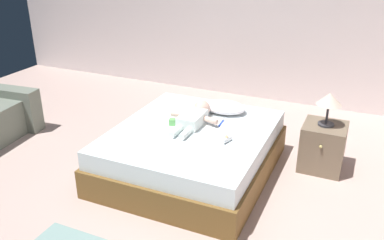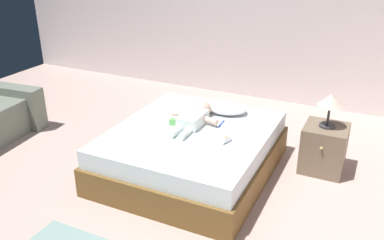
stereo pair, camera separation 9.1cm
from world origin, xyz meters
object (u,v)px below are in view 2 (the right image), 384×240
Objects in this scene: bed at (192,151)px; baby at (195,117)px; pillow at (226,107)px; toy_block at (173,122)px; toothbrush at (222,123)px; baby_bottle at (226,140)px; nightstand at (324,148)px; lamp at (331,102)px.

baby reaches higher than bed.
bed is 3.84× the size of pillow.
pillow is at bearing 55.49° from toy_block.
toothbrush reaches higher than bed.
toothbrush is 0.41m from baby_bottle.
pillow is 0.65× the size of baby.
nightstand is at bearing 42.69° from baby_bottle.
nightstand is at bearing 27.22° from bed.
toothbrush is 1.30× the size of baby_bottle.
lamp is 4.34× the size of toy_block.
lamp is (0.95, 0.34, 0.26)m from toothbrush.
bed is at bearing -152.77° from lamp.
baby is at bearing -114.82° from pillow.
baby_bottle is at bearing -16.36° from bed.
nightstand is 0.49m from lamp.
baby is at bearing -159.79° from nightstand.
nightstand is 6.13× the size of toy_block.
nightstand reaches higher than bed.
baby is at bearing -159.79° from lamp.
nightstand is 1.41× the size of lamp.
bed is 13.68× the size of baby_bottle.
bed is 0.48m from baby_bottle.
toy_block is (-1.38, -0.58, 0.25)m from nightstand.
toy_block reaches higher than toothbrush.
baby is 1.46× the size of nightstand.
lamp is 1.52m from toy_block.
toothbrush is at bearing 22.11° from baby.
nightstand is (1.03, 0.06, -0.28)m from pillow.
toy_block is (-0.18, -0.13, -0.03)m from baby.
baby is (-0.04, 0.15, 0.30)m from bed.
bed is at bearing 163.64° from baby_bottle.
baby reaches higher than nightstand.
baby is 1.31m from nightstand.
toy_block reaches higher than bed.
baby_bottle reaches higher than nightstand.
toothbrush reaches higher than nightstand.
toothbrush is 1.05m from lamp.
lamp is at bearing 27.23° from bed.
bed is at bearing -5.44° from toy_block.
toothbrush is 2.12× the size of toy_block.
pillow is at bearing 65.18° from baby.
toothbrush is at bearing 28.77° from toy_block.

